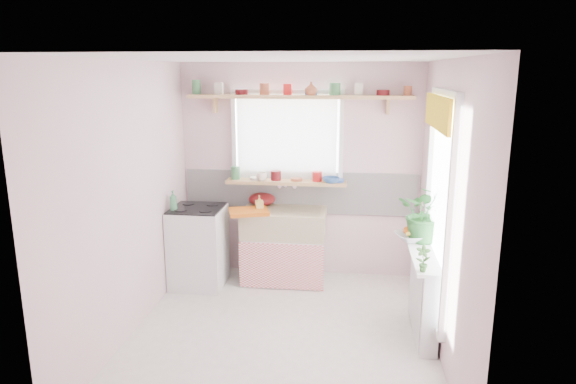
# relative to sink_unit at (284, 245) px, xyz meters

# --- Properties ---
(room) EXTENTS (3.20, 3.20, 3.20)m
(room) POSITION_rel_sink_unit_xyz_m (0.81, -0.43, 0.94)
(room) COLOR white
(room) RESTS_ON ground
(sink_unit) EXTENTS (0.95, 0.65, 1.11)m
(sink_unit) POSITION_rel_sink_unit_xyz_m (0.00, 0.00, 0.00)
(sink_unit) COLOR white
(sink_unit) RESTS_ON ground
(cooker) EXTENTS (0.58, 0.58, 0.93)m
(cooker) POSITION_rel_sink_unit_xyz_m (-0.95, -0.24, 0.03)
(cooker) COLOR white
(cooker) RESTS_ON ground
(radiator_ledge) EXTENTS (0.22, 0.95, 0.78)m
(radiator_ledge) POSITION_rel_sink_unit_xyz_m (1.45, -1.09, -0.03)
(radiator_ledge) COLOR white
(radiator_ledge) RESTS_ON ground
(windowsill) EXTENTS (1.40, 0.22, 0.04)m
(windowsill) POSITION_rel_sink_unit_xyz_m (-0.00, 0.19, 0.71)
(windowsill) COLOR tan
(windowsill) RESTS_ON room
(pine_shelf) EXTENTS (2.52, 0.24, 0.04)m
(pine_shelf) POSITION_rel_sink_unit_xyz_m (0.15, 0.18, 1.69)
(pine_shelf) COLOR tan
(pine_shelf) RESTS_ON room
(shelf_crockery) EXTENTS (2.47, 0.11, 0.12)m
(shelf_crockery) POSITION_rel_sink_unit_xyz_m (0.13, 0.18, 1.76)
(shelf_crockery) COLOR #3F7F4C
(shelf_crockery) RESTS_ON pine_shelf
(sill_crockery) EXTENTS (1.35, 0.11, 0.12)m
(sill_crockery) POSITION_rel_sink_unit_xyz_m (-0.05, 0.19, 0.78)
(sill_crockery) COLOR #3F7F4C
(sill_crockery) RESTS_ON windowsill
(dish_tray) EXTENTS (0.51, 0.44, 0.04)m
(dish_tray) POSITION_rel_sink_unit_xyz_m (-0.38, -0.18, 0.44)
(dish_tray) COLOR orange
(dish_tray) RESTS_ON sink_unit
(colander) EXTENTS (0.35, 0.35, 0.15)m
(colander) POSITION_rel_sink_unit_xyz_m (-0.29, 0.21, 0.49)
(colander) COLOR #5C0F12
(colander) RESTS_ON sink_unit
(jade_plant) EXTENTS (0.60, 0.55, 0.57)m
(jade_plant) POSITION_rel_sink_unit_xyz_m (1.48, -0.69, 0.63)
(jade_plant) COLOR #29682B
(jade_plant) RESTS_ON radiator_ledge
(fruit_bowl) EXTENTS (0.41, 0.41, 0.08)m
(fruit_bowl) POSITION_rel_sink_unit_xyz_m (1.36, -0.69, 0.38)
(fruit_bowl) COLOR silver
(fruit_bowl) RESTS_ON radiator_ledge
(herb_pot) EXTENTS (0.13, 0.09, 0.23)m
(herb_pot) POSITION_rel_sink_unit_xyz_m (1.36, -1.49, 0.46)
(herb_pot) COLOR #386C2B
(herb_pot) RESTS_ON radiator_ledge
(soap_bottle_sink) EXTENTS (0.11, 0.11, 0.19)m
(soap_bottle_sink) POSITION_rel_sink_unit_xyz_m (-0.27, -0.08, 0.51)
(soap_bottle_sink) COLOR #DAC560
(soap_bottle_sink) RESTS_ON sink_unit
(sill_cup) EXTENTS (0.13, 0.13, 0.10)m
(sill_cup) POSITION_rel_sink_unit_xyz_m (-0.28, 0.13, 0.78)
(sill_cup) COLOR #F0E2D0
(sill_cup) RESTS_ON windowsill
(sill_bowl) EXTENTS (0.23, 0.23, 0.06)m
(sill_bowl) POSITION_rel_sink_unit_xyz_m (0.52, 0.13, 0.76)
(sill_bowl) COLOR #2D5793
(sill_bowl) RESTS_ON windowsill
(shelf_vase) EXTENTS (0.14, 0.14, 0.15)m
(shelf_vase) POSITION_rel_sink_unit_xyz_m (0.29, 0.12, 1.78)
(shelf_vase) COLOR #A75433
(shelf_vase) RESTS_ON pine_shelf
(cooker_bottle) EXTENTS (0.09, 0.09, 0.22)m
(cooker_bottle) POSITION_rel_sink_unit_xyz_m (-1.17, -0.38, 0.59)
(cooker_bottle) COLOR #468C5C
(cooker_bottle) RESTS_ON cooker
(fruit) EXTENTS (0.20, 0.14, 0.10)m
(fruit) POSITION_rel_sink_unit_xyz_m (1.37, -0.69, 0.44)
(fruit) COLOR orange
(fruit) RESTS_ON fruit_bowl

